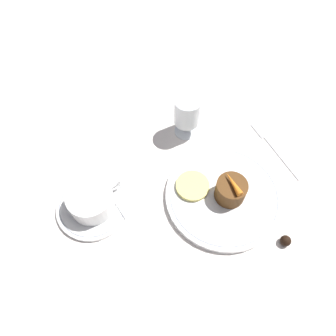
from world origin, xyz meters
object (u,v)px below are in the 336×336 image
Objects in this scene: wine_glass at (187,113)px; dessert_cake at (231,190)px; coffee_cup at (91,200)px; fork at (270,143)px; dinner_plate at (222,197)px.

dessert_cake is at bearing -102.10° from wine_glass.
wine_glass is at bearing 7.45° from coffee_cup.
wine_glass is at bearing 131.91° from fork.
dinner_plate is 2.07× the size of coffee_cup.
dinner_plate is 0.29m from coffee_cup.
fork is at bearing 13.69° from dessert_cake.
dinner_plate is 0.20m from fork.
fork is (0.43, -0.12, -0.03)m from coffee_cup.
coffee_cup is 1.86× the size of dessert_cake.
dessert_cake is (0.01, -0.01, 0.03)m from dinner_plate.
wine_glass is 0.21m from dessert_cake.
dinner_plate is 2.26× the size of wine_glass.
fork is at bearing -15.40° from coffee_cup.
fork is at bearing 10.52° from dinner_plate.
dinner_plate is 0.21m from wine_glass.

